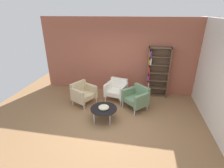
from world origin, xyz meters
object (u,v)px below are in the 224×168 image
at_px(bookshelf_tall, 156,73).
at_px(coffee_table_low, 104,109).
at_px(armchair_spare_guest, 117,89).
at_px(armchair_by_bookshelf, 83,93).
at_px(armchair_corner_red, 137,97).
at_px(decorative_bowl, 104,107).

distance_m(bookshelf_tall, coffee_table_low, 2.62).
distance_m(coffee_table_low, armchair_spare_guest, 1.36).
bearing_deg(coffee_table_low, armchair_spare_guest, 82.34).
xyz_separation_m(bookshelf_tall, armchair_by_bookshelf, (-2.54, -1.18, -0.52)).
height_order(armchair_spare_guest, armchair_corner_red, same).
distance_m(coffee_table_low, armchair_by_bookshelf, 1.27).
relative_size(coffee_table_low, armchair_spare_guest, 0.94).
bearing_deg(bookshelf_tall, coffee_table_low, -128.22).
bearing_deg(coffee_table_low, decorative_bowl, 56.31).
distance_m(decorative_bowl, armchair_by_bookshelf, 1.26).
distance_m(bookshelf_tall, armchair_spare_guest, 1.63).
bearing_deg(armchair_spare_guest, armchair_corner_red, -19.33).
bearing_deg(armchair_spare_guest, decorative_bowl, -83.56).
relative_size(bookshelf_tall, decorative_bowl, 5.94).
relative_size(armchair_by_bookshelf, armchair_spare_guest, 1.09).
bearing_deg(armchair_by_bookshelf, bookshelf_tall, -37.16).
xyz_separation_m(bookshelf_tall, armchair_spare_guest, (-1.40, -0.66, -0.52)).
relative_size(coffee_table_low, decorative_bowl, 2.50).
height_order(coffee_table_low, decorative_bowl, decorative_bowl).
bearing_deg(coffee_table_low, bookshelf_tall, 51.78).
relative_size(armchair_by_bookshelf, armchair_corner_red, 0.98).
height_order(decorative_bowl, armchair_spare_guest, armchair_spare_guest).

